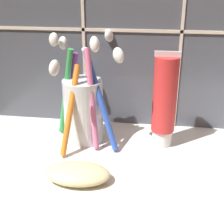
# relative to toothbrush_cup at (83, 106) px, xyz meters

# --- Properties ---
(sink_counter) EXTENTS (0.66, 0.31, 0.02)m
(sink_counter) POSITION_rel_toothbrush_cup_xyz_m (0.14, -0.08, -0.07)
(sink_counter) COLOR silver
(sink_counter) RESTS_ON ground
(toothbrush_cup) EXTENTS (0.13, 0.16, 0.18)m
(toothbrush_cup) POSITION_rel_toothbrush_cup_xyz_m (0.00, 0.00, 0.00)
(toothbrush_cup) COLOR silver
(toothbrush_cup) RESTS_ON sink_counter
(toothpaste_tube) EXTENTS (0.04, 0.04, 0.15)m
(toothpaste_tube) POSITION_rel_toothbrush_cup_xyz_m (0.13, 0.00, 0.02)
(toothpaste_tube) COLOR white
(toothpaste_tube) RESTS_ON sink_counter
(soap_bar) EXTENTS (0.09, 0.05, 0.02)m
(soap_bar) POSITION_rel_toothbrush_cup_xyz_m (0.02, -0.12, -0.05)
(soap_bar) COLOR beige
(soap_bar) RESTS_ON sink_counter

